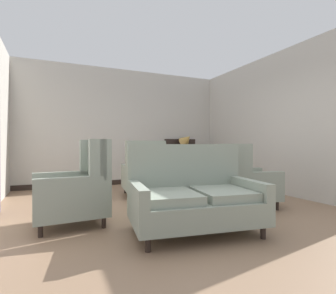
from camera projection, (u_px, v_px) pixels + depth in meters
ground at (180, 214)px, 3.92m from camera, size 9.06×9.06×0.00m
wall_back at (125, 127)px, 6.86m from camera, size 5.42×0.08×2.98m
wall_right at (266, 124)px, 5.86m from camera, size 0.08×4.53×2.98m
baseboard_back at (125, 182)px, 6.83m from camera, size 5.26×0.03×0.12m
coffee_table at (171, 187)px, 4.20m from camera, size 0.81×0.81×0.45m
porcelain_vase at (171, 172)px, 4.14m from camera, size 0.20×0.20×0.35m
settee at (193, 197)px, 3.14m from camera, size 1.60×1.11×1.04m
armchair_back_corner at (143, 174)px, 5.19m from camera, size 0.84×0.98×1.10m
armchair_near_window at (244, 180)px, 4.37m from camera, size 0.96×0.94×1.05m
armchair_near_sideboard at (78, 189)px, 3.40m from camera, size 0.91×0.82×1.10m
side_table at (206, 175)px, 5.31m from camera, size 0.56×0.56×0.68m
sideboard at (183, 163)px, 7.24m from camera, size 0.95×0.40×1.18m
gramophone at (186, 141)px, 7.17m from camera, size 0.44×0.50×0.50m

